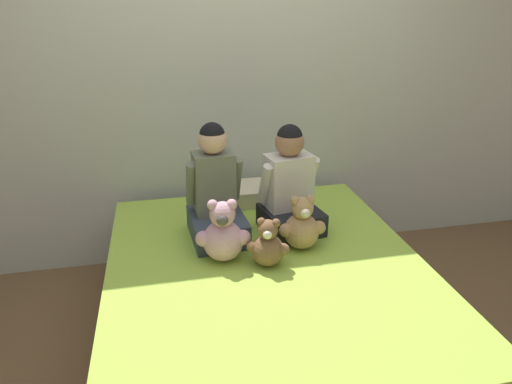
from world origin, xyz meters
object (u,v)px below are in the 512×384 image
object	(u,v)px
child_on_left	(215,194)
teddy_bear_between_children	(268,246)
teddy_bear_held_by_left_child	(223,235)
child_on_right	(290,188)
teddy_bear_held_by_right_child	(302,226)
bed	(267,305)
pillow_at_headboard	(240,194)

from	to	relation	value
child_on_left	teddy_bear_between_children	bearing A→B (deg)	-63.92
child_on_left	teddy_bear_held_by_left_child	size ratio (longest dim) A/B	1.94
child_on_right	teddy_bear_held_by_right_child	xyz separation A→B (m)	(0.01, -0.23, -0.13)
teddy_bear_held_by_left_child	teddy_bear_between_children	world-z (taller)	teddy_bear_held_by_left_child
child_on_left	teddy_bear_between_children	distance (m)	0.45
child_on_right	teddy_bear_between_children	xyz separation A→B (m)	(-0.21, -0.36, -0.15)
bed	teddy_bear_held_by_right_child	distance (m)	0.46
child_on_left	pillow_at_headboard	size ratio (longest dim) A/B	1.29
child_on_right	pillow_at_headboard	xyz separation A→B (m)	(-0.21, 0.42, -0.20)
teddy_bear_held_by_left_child	teddy_bear_held_by_right_child	world-z (taller)	teddy_bear_held_by_left_child
bed	pillow_at_headboard	xyz separation A→B (m)	(0.00, 0.77, 0.31)
child_on_right	teddy_bear_held_by_left_child	world-z (taller)	child_on_right
teddy_bear_held_by_left_child	child_on_left	bearing A→B (deg)	98.67
child_on_right	pillow_at_headboard	distance (m)	0.51
bed	child_on_right	xyz separation A→B (m)	(0.21, 0.35, 0.51)
pillow_at_headboard	child_on_left	bearing A→B (deg)	-116.86
bed	child_on_right	distance (m)	0.66
child_on_right	bed	bearing A→B (deg)	-131.66
bed	child_on_right	bearing A→B (deg)	59.23
teddy_bear_held_by_left_child	pillow_at_headboard	size ratio (longest dim) A/B	0.66
child_on_right	pillow_at_headboard	size ratio (longest dim) A/B	1.23
bed	teddy_bear_between_children	world-z (taller)	teddy_bear_between_children
teddy_bear_between_children	pillow_at_headboard	size ratio (longest dim) A/B	0.51
teddy_bear_held_by_right_child	teddy_bear_between_children	xyz separation A→B (m)	(-0.21, -0.13, -0.02)
child_on_right	pillow_at_headboard	world-z (taller)	child_on_right
child_on_right	teddy_bear_between_children	bearing A→B (deg)	-130.76
child_on_right	teddy_bear_held_by_right_child	world-z (taller)	child_on_right
child_on_left	teddy_bear_held_by_right_child	xyz separation A→B (m)	(0.43, -0.23, -0.12)
pillow_at_headboard	child_on_right	bearing A→B (deg)	-63.35
child_on_left	teddy_bear_held_by_right_child	distance (m)	0.50
teddy_bear_held_by_right_child	pillow_at_headboard	distance (m)	0.69
teddy_bear_between_children	pillow_at_headboard	xyz separation A→B (m)	(-0.00, 0.78, -0.05)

